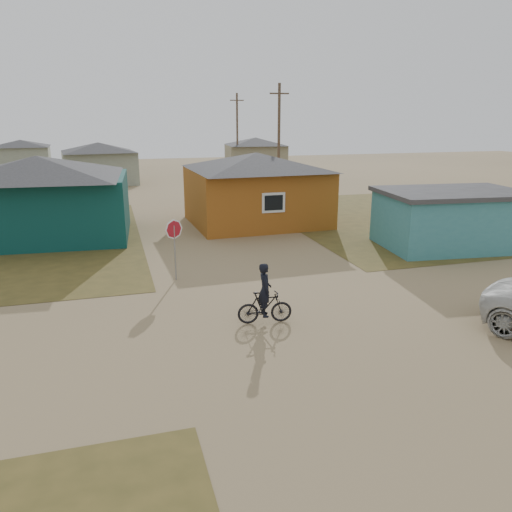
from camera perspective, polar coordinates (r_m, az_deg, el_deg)
The scene contains 12 objects.
ground at distance 14.61m, azimuth 6.12°, elevation -7.77°, with size 120.00×120.00×0.00m, color #937B55.
grass_ne at distance 32.34m, azimuth 20.59°, elevation 4.38°, with size 20.00×18.00×0.00m, color brown.
house_teal at distance 26.33m, azimuth -23.40°, elevation 6.25°, with size 8.93×7.08×4.00m.
house_yellow at distance 27.72m, azimuth 0.05°, elevation 7.84°, with size 7.72×6.76×3.90m.
shed_turquoise at distance 24.34m, azimuth 21.36°, elevation 4.00°, with size 6.71×4.93×2.60m.
house_pale_west at distance 46.53m, azimuth -17.45°, elevation 10.15°, with size 7.04×6.15×3.60m.
house_beige_east at distance 54.67m, azimuth -0.06°, elevation 11.58°, with size 6.95×6.05×3.60m.
house_pale_north at distance 59.16m, azimuth -25.20°, elevation 10.33°, with size 6.28×5.81×3.40m.
utility_pole_near at distance 36.34m, azimuth 2.63°, elevation 13.08°, with size 1.40×0.20×8.00m.
utility_pole_far at distance 51.97m, azimuth -2.16°, elevation 13.87°, with size 1.40×0.20×8.00m.
stop_sign at distance 18.15m, azimuth -9.34°, elevation 2.38°, with size 0.74×0.12×2.27m.
cyclist at distance 14.40m, azimuth 1.02°, elevation -5.22°, with size 1.64×0.64×1.80m.
Camera 1 is at (-5.21, -12.36, 5.80)m, focal length 35.00 mm.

